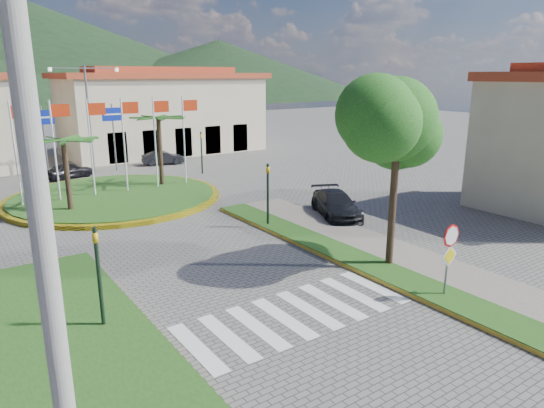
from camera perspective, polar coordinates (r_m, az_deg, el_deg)
ground at (r=13.27m, az=13.73°, el=-19.15°), size 160.00×160.00×0.00m
sidewalk_right at (r=18.59m, az=21.58°, el=-9.19°), size 4.00×28.00×0.15m
verge_right at (r=17.66m, az=19.37°, el=-10.21°), size 1.60×28.00×0.18m
median_left at (r=15.05m, az=-23.50°, el=-15.24°), size 5.00×14.00×0.18m
crosswalk at (r=15.75m, az=2.55°, el=-12.83°), size 8.00×3.00×0.01m
roundabout_island at (r=31.09m, az=-18.02°, el=0.89°), size 12.70×12.70×6.00m
stop_sign at (r=17.09m, az=20.16°, el=-4.97°), size 0.80×0.11×2.65m
deciduous_tree at (r=18.60m, az=14.52°, el=7.79°), size 3.60×3.60×6.80m
utility_pole at (r=7.65m, az=-24.81°, el=-8.39°), size 0.32×0.32×9.00m
traffic_light_left at (r=14.94m, az=-19.76°, el=-7.19°), size 0.15×0.18×3.20m
traffic_light_right at (r=23.68m, az=-0.50°, el=1.78°), size 0.15×0.18×3.20m
traffic_light_far at (r=37.32m, az=-8.30°, el=6.49°), size 0.18×0.15×3.20m
direction_sign_west at (r=38.74m, az=-25.30°, el=7.91°), size 1.60×0.14×5.20m
direction_sign_east at (r=39.88m, az=-18.18°, el=8.75°), size 1.60×0.14×5.20m
street_lamp_centre at (r=38.33m, az=-20.74°, el=9.76°), size 4.80×0.16×8.00m
building_right at (r=48.81m, az=-12.74°, el=10.58°), size 19.08×9.54×8.05m
hill_far_mid at (r=168.84m, az=-28.04°, el=15.91°), size 180.00×180.00×30.00m
hill_far_east at (r=162.29m, az=-6.21°, el=15.49°), size 120.00×120.00×18.00m
car_dark_a at (r=38.42m, az=-22.78°, el=3.65°), size 3.63×2.27×1.15m
car_dark_b at (r=42.01m, az=-12.71°, el=5.33°), size 3.65×1.94×1.14m
car_side_right at (r=26.01m, az=7.53°, el=-0.05°), size 3.58×4.92×1.32m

